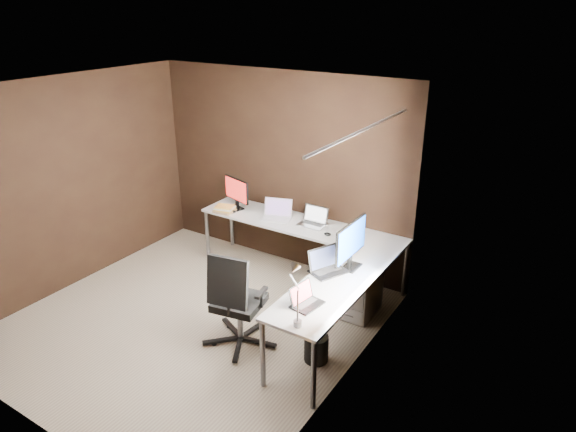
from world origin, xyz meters
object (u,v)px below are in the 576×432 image
(book_stack, at_px, (225,209))
(wastebasket, at_px, (316,348))
(laptop_white, at_px, (277,214))
(laptop_black_big, at_px, (327,266))
(monitor_right, at_px, (351,242))
(monitor_left, at_px, (237,192))
(laptop_silver, at_px, (314,221))
(office_chair, at_px, (238,317))
(desk_lamp, at_px, (295,287))
(laptop_black_small, at_px, (305,300))
(drawer_pedestal, at_px, (357,288))

(book_stack, distance_m, wastebasket, 2.39)
(laptop_white, relative_size, laptop_black_big, 0.97)
(monitor_right, relative_size, wastebasket, 2.23)
(laptop_black_big, bearing_deg, monitor_left, 89.20)
(laptop_black_big, xyz_separation_m, wastebasket, (0.15, -0.45, -0.64))
(monitor_right, xyz_separation_m, laptop_white, (-1.33, 0.68, -0.23))
(monitor_left, height_order, monitor_right, monitor_right)
(monitor_left, height_order, laptop_silver, monitor_left)
(office_chair, bearing_deg, laptop_black_big, 34.24)
(laptop_white, height_order, desk_lamp, desk_lamp)
(laptop_silver, xyz_separation_m, office_chair, (0.04, -1.59, -0.47))
(office_chair, bearing_deg, laptop_black_small, -11.07)
(monitor_left, height_order, laptop_white, monitor_left)
(laptop_black_small, distance_m, wastebasket, 0.67)
(laptop_silver, bearing_deg, drawer_pedestal, -26.83)
(drawer_pedestal, relative_size, laptop_black_big, 1.40)
(monitor_right, bearing_deg, drawer_pedestal, 9.11)
(office_chair, bearing_deg, laptop_silver, 80.84)
(office_chair, xyz_separation_m, wastebasket, (0.80, 0.19, -0.17))
(laptop_black_big, xyz_separation_m, laptop_black_small, (0.13, -0.65, -0.01))
(desk_lamp, bearing_deg, laptop_white, 139.36)
(laptop_black_big, xyz_separation_m, desk_lamp, (0.18, -0.90, 0.28))
(laptop_black_big, distance_m, book_stack, 1.98)
(monitor_left, distance_m, laptop_black_big, 2.00)
(wastebasket, bearing_deg, monitor_right, 89.14)
(monitor_right, bearing_deg, laptop_black_small, 178.71)
(drawer_pedestal, height_order, wastebasket, drawer_pedestal)
(monitor_left, xyz_separation_m, book_stack, (-0.06, -0.19, -0.19))
(monitor_left, xyz_separation_m, laptop_black_small, (1.93, -1.52, -0.19))
(book_stack, bearing_deg, monitor_right, -13.49)
(laptop_white, height_order, laptop_black_small, laptop_white)
(laptop_black_small, distance_m, desk_lamp, 0.39)
(desk_lamp, relative_size, office_chair, 0.50)
(drawer_pedestal, bearing_deg, office_chair, -122.91)
(drawer_pedestal, height_order, laptop_silver, laptop_silver)
(laptop_black_small, bearing_deg, laptop_silver, 36.19)
(drawer_pedestal, height_order, book_stack, book_stack)
(monitor_right, relative_size, desk_lamp, 1.16)
(laptop_white, height_order, laptop_black_big, laptop_black_big)
(laptop_black_small, height_order, wastebasket, laptop_black_small)
(laptop_silver, bearing_deg, monitor_right, -40.93)
(laptop_black_big, bearing_deg, laptop_white, 78.32)
(monitor_left, bearing_deg, laptop_black_small, -21.64)
(laptop_black_big, bearing_deg, wastebasket, -136.38)
(laptop_black_big, relative_size, office_chair, 0.41)
(laptop_black_small, bearing_deg, wastebasket, 2.45)
(laptop_silver, bearing_deg, laptop_black_big, -53.64)
(office_chair, bearing_deg, desk_lamp, -28.14)
(laptop_silver, distance_m, desk_lamp, 2.06)
(drawer_pedestal, bearing_deg, laptop_silver, 152.81)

